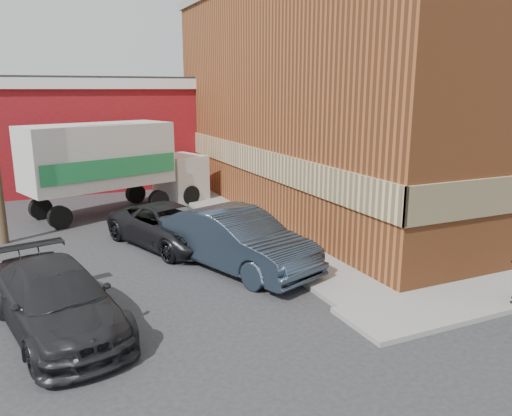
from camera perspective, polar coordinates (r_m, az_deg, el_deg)
name	(u,v)px	position (r m, az deg, el deg)	size (l,w,h in m)	color
ground	(348,308)	(12.11, 10.52, -11.21)	(90.00, 90.00, 0.00)	#28282B
brick_building	(396,96)	(23.35, 15.73, 12.18)	(14.25, 18.25, 9.36)	brown
sidewalk_west	(231,216)	(19.90, -2.90, -0.95)	(1.80, 18.00, 0.12)	gray
warehouse	(37,131)	(29.03, -23.72, 8.01)	(16.30, 8.30, 5.60)	maroon
sedan	(237,240)	(14.12, -2.20, -3.67)	(1.80, 5.16, 1.70)	#283443
suv_a	(170,226)	(16.44, -9.81, -2.04)	(2.22, 4.82, 1.34)	black
suv_b	(57,300)	(11.39, -21.80, -9.75)	(1.97, 4.86, 1.41)	black
box_truck	(115,162)	(21.25, -15.80, 5.13)	(7.74, 4.45, 3.67)	silver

